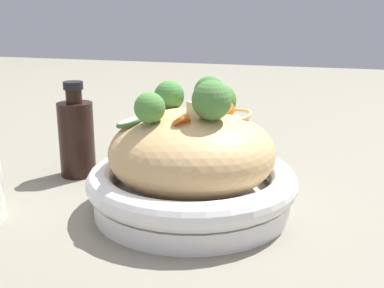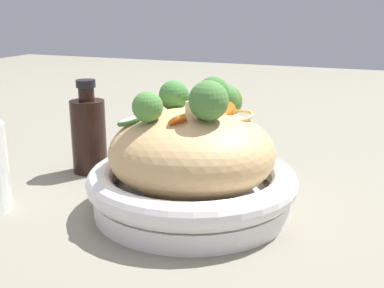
{
  "view_description": "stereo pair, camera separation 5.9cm",
  "coord_description": "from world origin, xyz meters",
  "views": [
    {
      "loc": [
        -0.16,
        0.54,
        0.25
      ],
      "look_at": [
        0.0,
        0.0,
        0.09
      ],
      "focal_mm": 45.8,
      "sensor_mm": 36.0,
      "label": 1
    },
    {
      "loc": [
        -0.21,
        0.52,
        0.25
      ],
      "look_at": [
        0.0,
        0.0,
        0.09
      ],
      "focal_mm": 45.8,
      "sensor_mm": 36.0,
      "label": 2
    }
  ],
  "objects": [
    {
      "name": "ground_plane",
      "position": [
        0.0,
        0.0,
        0.0
      ],
      "size": [
        3.0,
        3.0,
        0.0
      ],
      "primitive_type": "plane",
      "color": "gray"
    },
    {
      "name": "serving_bowl",
      "position": [
        0.0,
        0.0,
        0.03
      ],
      "size": [
        0.26,
        0.26,
        0.06
      ],
      "color": "white",
      "rests_on": "ground_plane"
    },
    {
      "name": "noodle_heap",
      "position": [
        -0.0,
        -0.0,
        0.08
      ],
      "size": [
        0.2,
        0.2,
        0.1
      ],
      "color": "tan",
      "rests_on": "serving_bowl"
    },
    {
      "name": "broccoli_florets",
      "position": [
        -0.0,
        -0.03,
        0.13
      ],
      "size": [
        0.13,
        0.17,
        0.07
      ],
      "color": "#A4C27A",
      "rests_on": "serving_bowl"
    },
    {
      "name": "carrot_coins",
      "position": [
        -0.0,
        -0.01,
        0.12
      ],
      "size": [
        0.12,
        0.1,
        0.03
      ],
      "color": "orange",
      "rests_on": "serving_bowl"
    },
    {
      "name": "zucchini_slices",
      "position": [
        0.04,
        -0.03,
        0.11
      ],
      "size": [
        0.11,
        0.15,
        0.02
      ],
      "color": "beige",
      "rests_on": "serving_bowl"
    },
    {
      "name": "chicken_chunks",
      "position": [
        -0.01,
        -0.04,
        0.12
      ],
      "size": [
        0.06,
        0.12,
        0.04
      ],
      "color": "beige",
      "rests_on": "serving_bowl"
    },
    {
      "name": "soy_sauce_bottle",
      "position": [
        0.2,
        -0.08,
        0.06
      ],
      "size": [
        0.05,
        0.05,
        0.14
      ],
      "color": "black",
      "rests_on": "ground_plane"
    }
  ]
}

